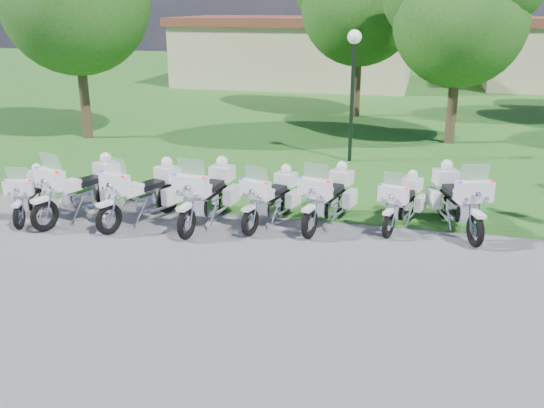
% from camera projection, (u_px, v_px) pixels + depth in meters
% --- Properties ---
extents(ground, '(100.00, 100.00, 0.00)m').
position_uv_depth(ground, '(300.00, 273.00, 11.62)').
color(ground, slate).
rests_on(ground, ground).
extents(grass_lawn, '(100.00, 48.00, 0.01)m').
position_uv_depth(grass_lawn, '(389.00, 89.00, 36.47)').
color(grass_lawn, '#285C1D').
rests_on(grass_lawn, ground).
extents(motorcycle_0, '(1.07, 2.04, 1.41)m').
position_uv_depth(motorcycle_0, '(30.00, 193.00, 14.55)').
color(motorcycle_0, black).
rests_on(motorcycle_0, ground).
extents(motorcycle_1, '(1.39, 2.52, 1.76)m').
position_uv_depth(motorcycle_1, '(81.00, 188.00, 14.43)').
color(motorcycle_1, black).
rests_on(motorcycle_1, ground).
extents(motorcycle_2, '(1.43, 2.42, 1.72)m').
position_uv_depth(motorcycle_2, '(144.00, 192.00, 14.19)').
color(motorcycle_2, black).
rests_on(motorcycle_2, ground).
extents(motorcycle_3, '(1.02, 2.60, 1.75)m').
position_uv_depth(motorcycle_3, '(208.00, 193.00, 14.06)').
color(motorcycle_3, black).
rests_on(motorcycle_3, ground).
extents(motorcycle_4, '(1.14, 2.25, 1.55)m').
position_uv_depth(motorcycle_4, '(271.00, 197.00, 14.10)').
color(motorcycle_4, black).
rests_on(motorcycle_4, ground).
extents(motorcycle_5, '(1.19, 2.40, 1.64)m').
position_uv_depth(motorcycle_5, '(329.00, 196.00, 14.00)').
color(motorcycle_5, black).
rests_on(motorcycle_5, ground).
extents(motorcycle_6, '(1.08, 2.10, 1.45)m').
position_uv_depth(motorcycle_6, '(402.00, 201.00, 13.93)').
color(motorcycle_6, black).
rests_on(motorcycle_6, ground).
extents(motorcycle_7, '(1.38, 2.49, 1.74)m').
position_uv_depth(motorcycle_7, '(458.00, 198.00, 13.71)').
color(motorcycle_7, black).
rests_on(motorcycle_7, ground).
extents(lamp_post, '(0.44, 0.44, 4.16)m').
position_uv_depth(lamp_post, '(353.00, 63.00, 18.86)').
color(lamp_post, black).
rests_on(lamp_post, ground).
extents(tree_2, '(5.45, 4.65, 7.26)m').
position_uv_depth(tree_2, '(460.00, 7.00, 20.93)').
color(tree_2, '#38281C').
rests_on(tree_2, ground).
extents(building_west, '(14.56, 8.32, 4.10)m').
position_uv_depth(building_west, '(296.00, 51.00, 38.12)').
color(building_west, '#C4B28E').
rests_on(building_west, ground).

